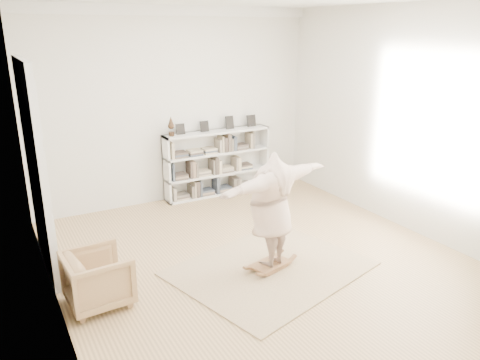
# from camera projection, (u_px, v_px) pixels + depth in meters

# --- Properties ---
(floor) EXTENTS (6.00, 6.00, 0.00)m
(floor) POSITION_uv_depth(u_px,v_px,m) (258.00, 258.00, 6.85)
(floor) COLOR #94744C
(floor) RESTS_ON ground
(room_shell) EXTENTS (6.00, 6.00, 6.00)m
(room_shell) POSITION_uv_depth(u_px,v_px,m) (174.00, 10.00, 8.21)
(room_shell) COLOR silver
(room_shell) RESTS_ON floor
(doors) EXTENTS (0.09, 1.78, 2.92)m
(doors) POSITION_uv_depth(u_px,v_px,m) (36.00, 170.00, 6.25)
(doors) COLOR white
(doors) RESTS_ON floor
(bookshelf) EXTENTS (2.20, 0.35, 1.64)m
(bookshelf) POSITION_uv_depth(u_px,v_px,m) (217.00, 163.00, 9.34)
(bookshelf) COLOR silver
(bookshelf) RESTS_ON floor
(armchair) EXTENTS (0.79, 0.77, 0.68)m
(armchair) POSITION_uv_depth(u_px,v_px,m) (98.00, 278.00, 5.63)
(armchair) COLOR tan
(armchair) RESTS_ON floor
(rug) EXTENTS (2.93, 2.58, 0.02)m
(rug) POSITION_uv_depth(u_px,v_px,m) (270.00, 268.00, 6.53)
(rug) COLOR tan
(rug) RESTS_ON floor
(rocker_board) EXTENTS (0.61, 0.46, 0.12)m
(rocker_board) POSITION_uv_depth(u_px,v_px,m) (270.00, 264.00, 6.51)
(rocker_board) COLOR brown
(rocker_board) RESTS_ON rug
(person) EXTENTS (2.04, 1.03, 1.60)m
(person) POSITION_uv_depth(u_px,v_px,m) (272.00, 207.00, 6.25)
(person) COLOR beige
(person) RESTS_ON rocker_board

